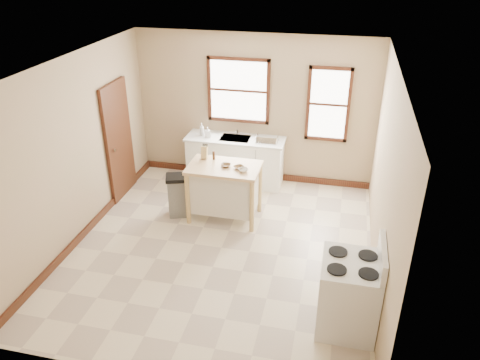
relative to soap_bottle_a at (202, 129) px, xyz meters
The scene contains 23 objects.
floor 2.60m from the soap_bottle_a, 66.65° to the right, with size 5.00×5.00×0.00m, color #BAA794.
ceiling 2.96m from the soap_bottle_a, 66.65° to the right, with size 5.00×5.00×0.00m, color white.
wall_back 1.06m from the soap_bottle_a, 18.23° to the left, with size 4.50×0.04×2.80m, color tan.
wall_left 2.57m from the soap_bottle_a, 120.81° to the right, with size 0.04×5.00×2.80m, color tan.
wall_right 3.89m from the soap_bottle_a, 34.42° to the right, with size 0.04×5.00×2.80m, color tan.
window_main 1.00m from the soap_bottle_a, 24.30° to the left, with size 1.17×0.06×1.22m, color #3D1410, non-canonical shape.
window_side 2.38m from the soap_bottle_a, ahead, with size 0.77×0.06×1.37m, color #3D1410, non-canonical shape.
door_left 1.55m from the soap_bottle_a, 144.91° to the right, with size 0.06×0.90×2.10m, color #3D1410.
baseboard_back 1.39m from the soap_bottle_a, 16.57° to the left, with size 4.50×0.04×0.12m, color #3D1410.
baseboard_left 2.72m from the soap_bottle_a, 120.23° to the right, with size 0.04×5.00×0.12m, color #3D1410.
sink_counter 0.87m from the soap_bottle_a, ahead, with size 1.86×0.62×0.92m, color white, non-canonical shape.
faucet 0.67m from the soap_bottle_a, 16.51° to the left, with size 0.03×0.03×0.22m, color silver.
soap_bottle_a is the anchor object (origin of this frame).
soap_bottle_b 0.15m from the soap_bottle_a, 23.49° to the right, with size 0.09×0.09×0.20m, color #B2B2B2.
dish_rack 1.26m from the soap_bottle_a, ahead, with size 0.40×0.30×0.10m, color silver, non-canonical shape.
kitchen_island 1.61m from the soap_bottle_a, 59.32° to the right, with size 1.17×0.75×0.96m, color tan, non-canonical shape.
knife_block 1.14m from the soap_bottle_a, 70.78° to the right, with size 0.10×0.10×0.20m, color tan, non-canonical shape.
pepper_grinder 1.20m from the soap_bottle_a, 63.53° to the right, with size 0.04×0.04×0.15m, color #452712.
bowl_a 1.53m from the soap_bottle_a, 58.42° to the right, with size 0.16×0.16×0.04m, color brown.
bowl_b 1.68m from the soap_bottle_a, 52.34° to the right, with size 0.16×0.16×0.04m, color brown.
bowl_c 1.81m from the soap_bottle_a, 51.77° to the right, with size 0.15×0.15×0.05m, color silver.
trash_bin 1.55m from the soap_bottle_a, 90.41° to the right, with size 0.38×0.32×0.74m, color gray, non-canonical shape.
gas_stove 4.45m from the soap_bottle_a, 50.11° to the right, with size 0.75×0.76×1.20m, color silver, non-canonical shape.
Camera 1 is at (1.60, -5.71, 4.24)m, focal length 35.00 mm.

